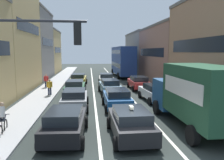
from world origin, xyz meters
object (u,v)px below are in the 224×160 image
Objects in this scene: sedan_left_lane_third at (75,87)px; coupe_centre_lane_fourth at (106,79)px; wagon_right_lane_far at (139,82)px; pedestrian_mid_sidewalk at (46,80)px; bus_mid_queue_primary at (123,60)px; traffic_light_pole at (27,64)px; cyclist_on_sidewalk at (2,119)px; taxi_centre_lane_front at (131,122)px; removalist_box_truck at (195,93)px; sedan_left_lane_front at (65,123)px; hatchback_centre_lane_third at (110,86)px; sedan_right_lane_behind_truck at (155,92)px; pedestrian_far_sidewalk at (50,86)px; sedan_left_lane_fourth at (78,79)px; wagon_left_lane_second at (75,98)px; sedan_centre_lane_second at (117,98)px.

coupe_centre_lane_fourth is (3.61, 6.62, 0.00)m from sedan_left_lane_third.
wagon_right_lane_far is 10.79m from pedestrian_mid_sidewalk.
wagon_right_lane_far is 13.47m from bus_mid_queue_primary.
traffic_light_pole is 3.31× the size of pedestrian_mid_sidewalk.
traffic_light_pole reaches higher than cyclist_on_sidewalk.
taxi_centre_lane_front is 27.93m from bus_mid_queue_primary.
sedan_left_lane_third is at bearing 154.25° from bus_mid_queue_primary.
removalist_box_truck reaches higher than wagon_right_lane_far.
bus_mid_queue_primary is (6.93, 27.37, 2.03)m from sedan_left_lane_front.
sedan_left_lane_front is (-3.22, 0.24, -0.00)m from taxi_centre_lane_front.
sedan_right_lane_behind_truck is at bearing -139.55° from hatchback_centre_lane_third.
coupe_centre_lane_fourth is at bearing -48.47° from pedestrian_far_sidewalk.
bus_mid_queue_primary is at bearing -37.81° from pedestrian_far_sidewalk.
bus_mid_queue_primary is (0.15, 13.31, 2.03)m from wagon_right_lane_far.
hatchback_centre_lane_third is 1.01× the size of wagon_right_lane_far.
sedan_left_lane_front is 1.00× the size of sedan_left_lane_fourth.
sedan_right_lane_behind_truck is at bearing 178.11° from bus_mid_queue_primary.
bus_mid_queue_primary is at bearing 74.85° from traffic_light_pole.
wagon_right_lane_far is at bearing 0.36° from removalist_box_truck.
sedan_left_lane_fourth is 1.01× the size of wagon_right_lane_far.
sedan_right_lane_behind_truck is 2.55× the size of cyclist_on_sidewalk.
sedan_left_lane_front is 11.33m from sedan_left_lane_third.
wagon_left_lane_second is 2.59× the size of pedestrian_far_sidewalk.
removalist_box_truck is at bearing -143.83° from pedestrian_far_sidewalk.
pedestrian_mid_sidewalk reaches higher than sedan_right_lane_behind_truck.
pedestrian_mid_sidewalk is (-3.84, 15.94, 0.15)m from sedan_left_lane_front.
pedestrian_far_sidewalk is (-5.89, 5.35, 0.15)m from sedan_centre_lane_second.
sedan_left_lane_third is (-0.22, 11.33, 0.00)m from sedan_left_lane_front.
bus_mid_queue_primary reaches higher than hatchback_centre_lane_third.
bus_mid_queue_primary reaches higher than sedan_right_lane_behind_truck.
traffic_light_pole is 13.97m from sedan_left_lane_third.
bus_mid_queue_primary is at bearing -18.05° from coupe_centre_lane_fourth.
coupe_centre_lane_fourth is 1.00× the size of sedan_left_lane_fourth.
sedan_left_lane_fourth is 7.92m from wagon_right_lane_far.
sedan_centre_lane_second is 0.98× the size of sedan_right_lane_behind_truck.
sedan_left_lane_front is at bearing 171.79° from coupe_centre_lane_fourth.
sedan_left_lane_fourth is (-0.28, 12.03, 0.00)m from wagon_left_lane_second.
removalist_box_truck is 1.77× the size of sedan_left_lane_fourth.
sedan_left_lane_third is at bearing -89.96° from pedestrian_far_sidewalk.
sedan_right_lane_behind_truck is at bearing -179.89° from wagon_right_lane_far.
sedan_left_lane_third and sedan_left_lane_fourth have the same top height.
pedestrian_mid_sidewalk is (-7.24, -2.00, 0.15)m from coupe_centre_lane_fourth.
bus_mid_queue_primary is at bearing -28.08° from cyclist_on_sidewalk.
sedan_left_lane_third and sedan_right_lane_behind_truck have the same top height.
sedan_right_lane_behind_truck is 0.42× the size of bus_mid_queue_primary.
wagon_right_lane_far is (-0.27, 13.15, -1.18)m from removalist_box_truck.
taxi_centre_lane_front reaches higher than sedan_right_lane_behind_truck.
coupe_centre_lane_fourth is at bearing 40.17° from wagon_right_lane_far.
wagon_right_lane_far is at bearing 177.61° from bus_mid_queue_primary.
sedan_left_lane_front is at bearing 96.44° from removalist_box_truck.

